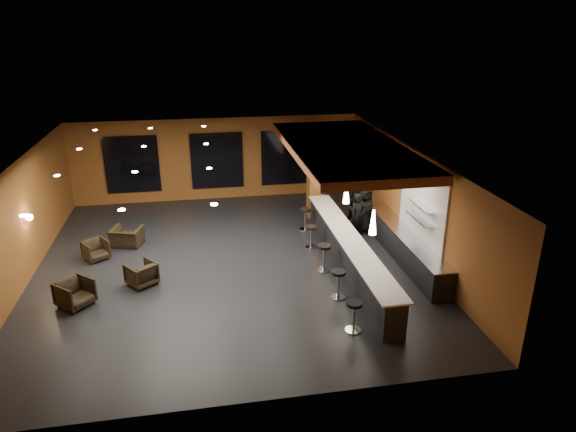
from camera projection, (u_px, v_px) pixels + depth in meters
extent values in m
cube|color=black|center=(230.00, 264.00, 16.52)|extent=(12.00, 13.00, 0.10)
cube|color=black|center=(225.00, 156.00, 15.22)|extent=(12.00, 13.00, 0.10)
cube|color=brown|center=(217.00, 159.00, 21.88)|extent=(12.00, 0.10, 3.50)
cube|color=brown|center=(251.00, 331.00, 9.86)|extent=(12.00, 0.10, 3.50)
cube|color=brown|center=(18.00, 225.00, 14.87)|extent=(0.10, 13.00, 3.50)
cube|color=brown|center=(412.00, 201.00, 16.87)|extent=(0.10, 13.00, 3.50)
cube|color=#99502C|center=(345.00, 148.00, 16.87)|extent=(3.60, 8.00, 0.28)
cube|color=black|center=(132.00, 165.00, 21.22)|extent=(2.20, 0.06, 2.40)
cube|color=black|center=(217.00, 161.00, 21.80)|extent=(2.20, 0.06, 2.40)
cube|color=black|center=(286.00, 157.00, 22.29)|extent=(2.20, 0.06, 2.40)
cube|color=white|center=(423.00, 204.00, 15.85)|extent=(0.06, 3.20, 2.40)
cube|color=black|center=(348.00, 254.00, 16.01)|extent=(0.60, 8.00, 1.00)
cube|color=white|center=(349.00, 238.00, 15.82)|extent=(0.78, 8.10, 0.05)
cube|color=black|center=(403.00, 244.00, 16.82)|extent=(0.70, 6.00, 0.86)
cube|color=silver|center=(404.00, 232.00, 16.66)|extent=(0.72, 6.00, 0.03)
cube|color=silver|center=(420.00, 219.00, 15.78)|extent=(0.30, 1.50, 0.03)
cube|color=silver|center=(421.00, 205.00, 15.62)|extent=(0.30, 1.50, 0.03)
cube|color=brown|center=(316.00, 174.00, 19.78)|extent=(0.60, 0.60, 3.50)
sphere|color=#FFE5B2|center=(29.00, 217.00, 15.34)|extent=(0.22, 0.22, 0.22)
cone|color=white|center=(373.00, 222.00, 13.50)|extent=(0.20, 0.20, 0.70)
cone|color=white|center=(346.00, 192.00, 15.80)|extent=(0.20, 0.20, 0.70)
cone|color=white|center=(326.00, 170.00, 18.09)|extent=(0.20, 0.20, 0.70)
imported|color=black|center=(358.00, 216.00, 18.11)|extent=(0.70, 0.56, 1.66)
imported|color=black|center=(356.00, 208.00, 18.93)|extent=(0.89, 0.75, 1.63)
imported|color=black|center=(365.00, 210.00, 18.61)|extent=(0.98, 0.83, 1.71)
imported|color=black|center=(75.00, 293.00, 13.94)|extent=(1.17, 1.17, 0.77)
imported|color=black|center=(141.00, 274.00, 15.06)|extent=(1.07, 1.07, 0.71)
imported|color=black|center=(96.00, 250.00, 16.66)|extent=(0.99, 0.99, 0.66)
imported|color=black|center=(127.00, 237.00, 17.67)|extent=(1.22, 1.13, 0.65)
cylinder|color=silver|center=(353.00, 330.00, 12.94)|extent=(0.41, 0.41, 0.03)
cylinder|color=silver|center=(354.00, 318.00, 12.81)|extent=(0.07, 0.07, 0.72)
cylinder|color=black|center=(354.00, 304.00, 12.66)|extent=(0.39, 0.39, 0.08)
cylinder|color=silver|center=(338.00, 297.00, 14.47)|extent=(0.42, 0.42, 0.03)
cylinder|color=silver|center=(338.00, 285.00, 14.34)|extent=(0.07, 0.07, 0.74)
cylinder|color=black|center=(339.00, 273.00, 14.19)|extent=(0.40, 0.40, 0.08)
cylinder|color=silver|center=(324.00, 270.00, 16.02)|extent=(0.44, 0.44, 0.03)
cylinder|color=silver|center=(324.00, 259.00, 15.88)|extent=(0.08, 0.08, 0.77)
cylinder|color=black|center=(324.00, 246.00, 15.73)|extent=(0.42, 0.42, 0.09)
cylinder|color=silver|center=(311.00, 247.00, 17.63)|extent=(0.40, 0.40, 0.03)
cylinder|color=silver|center=(311.00, 238.00, 17.50)|extent=(0.07, 0.07, 0.70)
cylinder|color=black|center=(311.00, 227.00, 17.36)|extent=(0.38, 0.38, 0.08)
cylinder|color=silver|center=(305.00, 229.00, 19.12)|extent=(0.42, 0.42, 0.03)
cylinder|color=silver|center=(305.00, 220.00, 18.98)|extent=(0.07, 0.07, 0.73)
cylinder|color=black|center=(305.00, 210.00, 18.84)|extent=(0.40, 0.40, 0.08)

